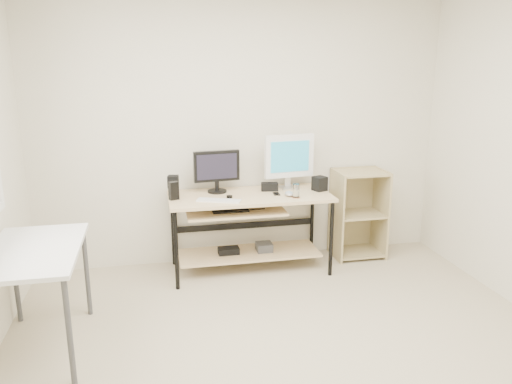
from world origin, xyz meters
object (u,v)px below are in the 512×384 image
at_px(side_table, 34,260).
at_px(shelf_unit, 357,212).
at_px(white_imac, 289,158).
at_px(audio_controller, 174,191).
at_px(black_monitor, 217,169).
at_px(desk, 247,216).

bearing_deg(side_table, shelf_unit, 23.33).
bearing_deg(shelf_unit, white_imac, -179.30).
xyz_separation_m(side_table, white_imac, (2.10, 1.21, 0.38)).
bearing_deg(audio_controller, black_monitor, 0.64).
height_order(desk, side_table, same).
xyz_separation_m(side_table, black_monitor, (1.39, 1.21, 0.31)).
height_order(desk, audio_controller, audio_controller).
distance_m(desk, white_imac, 0.70).
xyz_separation_m(desk, black_monitor, (-0.26, 0.15, 0.44)).
bearing_deg(side_table, audio_controller, 46.34).
distance_m(desk, side_table, 1.97).
height_order(side_table, shelf_unit, shelf_unit).
height_order(side_table, black_monitor, black_monitor).
relative_size(desk, white_imac, 2.85).
relative_size(shelf_unit, audio_controller, 5.46).
bearing_deg(side_table, white_imac, 29.99).
relative_size(side_table, shelf_unit, 1.11).
xyz_separation_m(desk, white_imac, (0.44, 0.15, 0.52)).
relative_size(side_table, white_imac, 1.90).
relative_size(white_imac, audio_controller, 3.19).
distance_m(desk, audio_controller, 0.73).
xyz_separation_m(side_table, shelf_unit, (2.83, 1.22, -0.22)).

